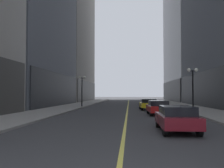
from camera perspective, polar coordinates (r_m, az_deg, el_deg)
ground_plane at (r=38.22m, az=3.65°, el=-5.10°), size 200.00×200.00×0.00m
sidewalk_left at (r=39.16m, az=-8.56°, el=-4.90°), size 4.50×78.00×0.15m
sidewalk_right at (r=39.04m, az=15.89°, el=-4.85°), size 4.50×78.00×0.15m
lane_centre_stripe at (r=38.22m, az=3.65°, el=-5.09°), size 0.16×70.00×0.01m
car_maroon at (r=13.34m, az=14.47°, el=-7.45°), size 1.77×4.20×1.32m
car_red at (r=23.24m, az=10.43°, el=-5.20°), size 1.90×4.21×1.32m
car_yellow at (r=30.51m, az=8.22°, el=-4.47°), size 2.03×4.37×1.32m
street_lamp_left_far at (r=35.33m, az=-6.85°, el=-0.05°), size 1.06×0.36×4.43m
street_lamp_right_mid at (r=25.56m, az=17.91°, el=0.85°), size 1.06×0.36×4.43m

